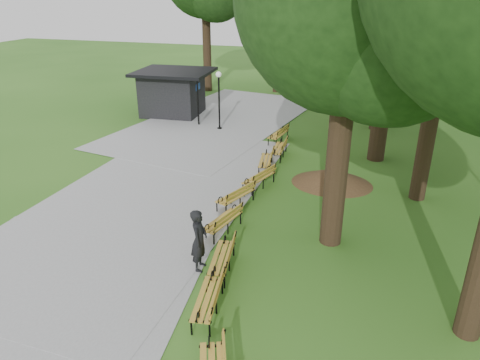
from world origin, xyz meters
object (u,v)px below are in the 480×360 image
(kiosk, at_px, (172,92))
(bench_3, at_px, (222,221))
(bench_1, at_px, (208,299))
(lawn_tree_1, at_px, (451,2))
(bench_8, at_px, (278,134))
(lamp_post, at_px, (219,89))
(person, at_px, (199,240))
(bench_5, at_px, (259,178))
(bench_2, at_px, (222,258))
(bench_6, at_px, (266,160))
(bench_7, at_px, (279,148))
(bench_4, at_px, (235,196))
(dirt_mound, at_px, (332,176))

(kiosk, xyz_separation_m, bench_3, (7.97, -13.38, -0.99))
(bench_1, relative_size, lawn_tree_1, 0.18)
(bench_1, xyz_separation_m, bench_3, (-0.96, 3.93, 0.00))
(bench_3, height_order, bench_8, same)
(lamp_post, bearing_deg, bench_8, -19.07)
(person, xyz_separation_m, bench_5, (0.19, 6.07, -0.52))
(bench_2, relative_size, bench_3, 1.00)
(bench_2, bearing_deg, lamp_post, -169.13)
(lamp_post, bearing_deg, person, -73.05)
(bench_3, xyz_separation_m, bench_6, (0.04, 5.90, 0.00))
(bench_1, xyz_separation_m, lawn_tree_1, (5.49, 8.68, 6.74))
(person, relative_size, bench_6, 1.01)
(lamp_post, bearing_deg, bench_7, -39.08)
(kiosk, relative_size, bench_4, 2.40)
(bench_5, bearing_deg, bench_1, 23.81)
(lawn_tree_1, bearing_deg, dirt_mound, 172.63)
(bench_5, bearing_deg, bench_8, -156.70)
(bench_2, xyz_separation_m, bench_6, (-0.66, 7.98, 0.00))
(bench_2, distance_m, lawn_tree_1, 11.18)
(bench_1, height_order, bench_3, same)
(bench_5, bearing_deg, bench_3, 14.99)
(bench_8, bearing_deg, bench_1, 14.48)
(kiosk, xyz_separation_m, bench_4, (7.81, -11.37, -0.99))
(kiosk, height_order, bench_1, kiosk)
(person, distance_m, lamp_post, 13.98)
(bench_6, bearing_deg, bench_4, -11.42)
(lamp_post, distance_m, bench_7, 5.82)
(bench_8, bearing_deg, bench_3, 10.90)
(dirt_mound, relative_size, bench_2, 1.49)
(lamp_post, height_order, bench_3, lamp_post)
(bench_1, distance_m, lawn_tree_1, 12.28)
(bench_1, height_order, bench_4, same)
(dirt_mound, xyz_separation_m, lawn_tree_1, (3.35, -0.43, 6.84))
(bench_7, distance_m, lawn_tree_1, 9.60)
(dirt_mound, distance_m, bench_7, 3.77)
(bench_3, bearing_deg, lamp_post, -145.59)
(bench_3, bearing_deg, bench_1, 28.39)
(person, xyz_separation_m, dirt_mound, (3.04, 7.35, -0.62))
(bench_1, bearing_deg, person, -161.27)
(kiosk, distance_m, bench_1, 19.50)
(bench_5, xyz_separation_m, bench_8, (-0.49, 5.94, 0.00))
(lawn_tree_1, bearing_deg, bench_6, 169.76)
(bench_1, bearing_deg, bench_2, 179.53)
(lawn_tree_1, bearing_deg, bench_5, -172.20)
(bench_1, relative_size, bench_2, 1.00)
(bench_6, bearing_deg, bench_7, 164.43)
(bench_7, bearing_deg, bench_1, 1.61)
(bench_3, height_order, lawn_tree_1, lawn_tree_1)
(dirt_mound, bearing_deg, bench_2, -108.32)
(bench_1, height_order, bench_7, same)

